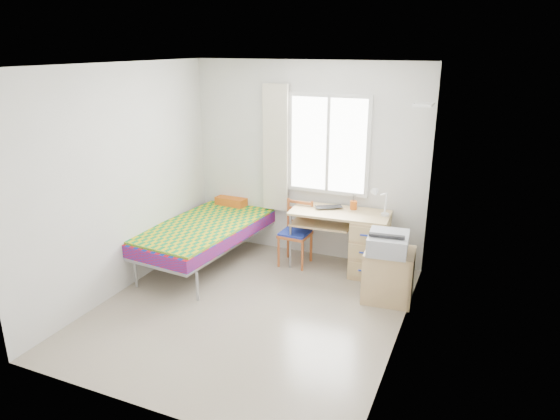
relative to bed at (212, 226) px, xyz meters
The scene contains 17 objects.
floor 1.55m from the bed, 44.06° to the right, with size 3.50×3.50×0.00m, color #BCAD93.
ceiling 2.59m from the bed, 44.06° to the right, with size 3.50×3.50×0.00m, color white.
wall_back 1.53m from the bed, 34.13° to the left, with size 3.20×3.20×0.00m, color silver.
wall_left 1.43m from the bed, 117.53° to the right, with size 3.50×3.50×0.00m, color silver.
wall_right 2.97m from the bed, 21.13° to the right, with size 3.50×3.50×0.00m, color silver.
window 1.87m from the bed, 27.10° to the left, with size 1.10×0.04×1.30m.
curtain 1.34m from the bed, 45.32° to the left, with size 0.35×0.05×1.70m, color beige.
floating_shelf 3.08m from the bed, ahead, with size 0.20×0.32×0.03m, color white.
bed is the anchor object (origin of this frame).
desk 2.01m from the bed, 11.05° to the left, with size 1.27×0.64×0.77m.
chair 1.14m from the bed, 16.96° to the left, with size 0.39×0.39×0.86m.
cabinet 2.42m from the bed, ahead, with size 0.59×0.53×0.60m.
printer 2.40m from the bed, ahead, with size 0.48×0.54×0.21m.
laptop 1.59m from the bed, 15.46° to the left, with size 0.34×0.22×0.03m, color black.
pen_cup 1.89m from the bed, 17.16° to the left, with size 0.09×0.09×0.11m, color #DF5418.
task_lamp 2.23m from the bed, ahead, with size 0.22×0.31×0.39m.
book 1.51m from the bed, 14.56° to the left, with size 0.17×0.23×0.02m, color gray.
Camera 1 is at (2.22, -4.36, 2.78)m, focal length 32.00 mm.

